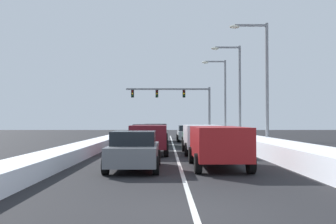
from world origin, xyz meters
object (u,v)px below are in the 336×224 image
(suv_red_right_lane_nearest, at_px, (218,143))
(suv_black_center_lane_third, at_px, (148,133))
(suv_maroon_center_lane_second, at_px, (150,137))
(traffic_light_gantry, at_px, (180,99))
(street_lamp_right_mid, at_px, (236,85))
(sedan_silver_right_lane_fourth, at_px, (187,133))
(street_lamp_right_far, at_px, (222,92))
(street_lamp_right_near, at_px, (262,74))
(suv_white_right_lane_second, at_px, (202,136))
(sedan_green_right_lane_third, at_px, (196,136))
(suv_charcoal_center_lane_fourth, at_px, (156,131))
(sedan_gray_center_lane_nearest, at_px, (134,150))

(suv_red_right_lane_nearest, relative_size, suv_black_center_lane_third, 1.00)
(suv_maroon_center_lane_second, xyz_separation_m, traffic_light_gantry, (2.71, 25.64, 3.71))
(suv_maroon_center_lane_second, bearing_deg, street_lamp_right_mid, 58.56)
(sedan_silver_right_lane_fourth, xyz_separation_m, street_lamp_right_far, (4.15, 5.81, 4.37))
(sedan_silver_right_lane_fourth, xyz_separation_m, suv_black_center_lane_third, (-3.40, -6.82, 0.25))
(suv_black_center_lane_third, relative_size, street_lamp_right_near, 0.57)
(sedan_silver_right_lane_fourth, height_order, traffic_light_gantry, traffic_light_gantry)
(suv_white_right_lane_second, xyz_separation_m, street_lamp_right_far, (4.10, 19.41, 4.12))
(sedan_green_right_lane_third, relative_size, suv_charcoal_center_lane_fourth, 0.92)
(suv_white_right_lane_second, bearing_deg, suv_black_center_lane_third, 116.95)
(suv_white_right_lane_second, height_order, suv_charcoal_center_lane_fourth, same)
(suv_white_right_lane_second, relative_size, sedan_green_right_lane_third, 1.09)
(suv_black_center_lane_third, height_order, street_lamp_right_mid, street_lamp_right_mid)
(suv_white_right_lane_second, bearing_deg, suv_charcoal_center_lane_fourth, 102.70)
(sedan_green_right_lane_third, bearing_deg, suv_red_right_lane_nearest, -90.77)
(suv_maroon_center_lane_second, xyz_separation_m, street_lamp_right_mid, (7.19, 11.76, 4.12))
(suv_white_right_lane_second, relative_size, street_lamp_right_near, 0.57)
(suv_black_center_lane_third, relative_size, suv_charcoal_center_lane_fourth, 1.00)
(sedan_green_right_lane_third, bearing_deg, traffic_light_gantry, 91.67)
(suv_red_right_lane_nearest, bearing_deg, traffic_light_gantry, 90.62)
(sedan_green_right_lane_third, bearing_deg, street_lamp_right_far, 72.50)
(sedan_silver_right_lane_fourth, distance_m, suv_charcoal_center_lane_fourth, 2.98)
(sedan_green_right_lane_third, relative_size, suv_maroon_center_lane_second, 0.92)
(sedan_green_right_lane_third, bearing_deg, street_lamp_right_near, -39.55)
(suv_red_right_lane_nearest, relative_size, sedan_gray_center_lane_nearest, 1.09)
(sedan_green_right_lane_third, bearing_deg, sedan_silver_right_lane_fourth, 92.22)
(suv_maroon_center_lane_second, height_order, suv_charcoal_center_lane_fourth, same)
(suv_red_right_lane_nearest, distance_m, suv_white_right_lane_second, 6.77)
(suv_charcoal_center_lane_fourth, bearing_deg, street_lamp_right_mid, -14.61)
(sedan_green_right_lane_third, distance_m, sedan_gray_center_lane_nearest, 14.72)
(suv_maroon_center_lane_second, bearing_deg, suv_white_right_lane_second, 5.43)
(suv_red_right_lane_nearest, xyz_separation_m, traffic_light_gantry, (-0.35, 32.12, 3.71))
(sedan_gray_center_lane_nearest, relative_size, suv_maroon_center_lane_second, 0.92)
(street_lamp_right_far, bearing_deg, suv_charcoal_center_lane_fourth, -139.50)
(suv_white_right_lane_second, height_order, sedan_green_right_lane_third, suv_white_right_lane_second)
(sedan_gray_center_lane_nearest, xyz_separation_m, suv_maroon_center_lane_second, (0.30, 6.95, 0.25))
(suv_black_center_lane_third, height_order, traffic_light_gantry, traffic_light_gantry)
(suv_white_right_lane_second, distance_m, street_lamp_right_mid, 12.88)
(suv_maroon_center_lane_second, distance_m, suv_black_center_lane_third, 7.09)
(street_lamp_right_near, bearing_deg, sedan_silver_right_lane_fourth, 114.11)
(street_lamp_right_far, bearing_deg, sedan_silver_right_lane_fourth, -125.55)
(sedan_silver_right_lane_fourth, relative_size, street_lamp_right_mid, 0.52)
(sedan_green_right_lane_third, xyz_separation_m, street_lamp_right_near, (4.25, -3.51, 4.35))
(traffic_light_gantry, height_order, street_lamp_right_far, street_lamp_right_far)
(sedan_green_right_lane_third, height_order, suv_maroon_center_lane_second, suv_maroon_center_lane_second)
(street_lamp_right_far, bearing_deg, suv_red_right_lane_nearest, -98.86)
(suv_maroon_center_lane_second, xyz_separation_m, street_lamp_right_far, (7.14, 19.70, 4.12))
(sedan_gray_center_lane_nearest, height_order, suv_charcoal_center_lane_fourth, suv_charcoal_center_lane_fourth)
(suv_black_center_lane_third, relative_size, street_lamp_right_mid, 0.57)
(suv_white_right_lane_second, bearing_deg, street_lamp_right_mid, 70.11)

